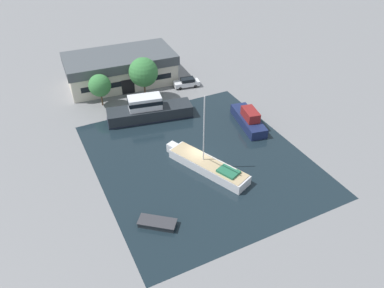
% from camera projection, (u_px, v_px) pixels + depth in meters
% --- Properties ---
extents(ground_plane, '(440.00, 440.00, 0.00)m').
position_uv_depth(ground_plane, '(199.00, 159.00, 51.42)').
color(ground_plane, slate).
extents(water_canal, '(27.28, 30.99, 0.01)m').
position_uv_depth(water_canal, '(199.00, 159.00, 51.42)').
color(water_canal, black).
rests_on(water_canal, ground).
extents(warehouse_building, '(20.26, 11.49, 5.51)m').
position_uv_depth(warehouse_building, '(121.00, 68.00, 68.94)').
color(warehouse_building, beige).
rests_on(warehouse_building, ground).
extents(quay_tree_near_building, '(3.70, 3.70, 5.53)m').
position_uv_depth(quay_tree_near_building, '(100.00, 85.00, 61.35)').
color(quay_tree_near_building, brown).
rests_on(quay_tree_near_building, ground).
extents(quay_tree_by_water, '(4.89, 4.89, 7.47)m').
position_uv_depth(quay_tree_by_water, '(143.00, 72.00, 62.34)').
color(quay_tree_by_water, brown).
rests_on(quay_tree_by_water, ground).
extents(parked_car, '(4.89, 2.57, 1.66)m').
position_uv_depth(parked_car, '(187.00, 83.00, 68.53)').
color(parked_car, silver).
rests_on(parked_car, ground).
extents(sailboat_moored, '(7.03, 12.56, 10.74)m').
position_uv_depth(sailboat_moored, '(207.00, 165.00, 49.08)').
color(sailboat_moored, silver).
rests_on(sailboat_moored, water_canal).
extents(motor_cruiser, '(13.92, 6.03, 3.95)m').
position_uv_depth(motor_cruiser, '(149.00, 110.00, 59.21)').
color(motor_cruiser, '#23282D').
rests_on(motor_cruiser, water_canal).
extents(small_dinghy, '(4.39, 3.96, 0.63)m').
position_uv_depth(small_dinghy, '(157.00, 223.00, 41.46)').
color(small_dinghy, '#23282D').
rests_on(small_dinghy, water_canal).
extents(cabin_boat, '(4.15, 9.07, 2.89)m').
position_uv_depth(cabin_boat, '(249.00, 119.00, 57.77)').
color(cabin_boat, '#19234C').
rests_on(cabin_boat, water_canal).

